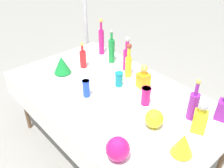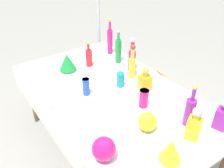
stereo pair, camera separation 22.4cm
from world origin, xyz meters
TOP-DOWN VIEW (x-y plane):
  - ground_plane at (0.00, 0.00)m, footprint 40.00×40.00m
  - display_table at (0.00, -0.03)m, footprint 2.06×1.20m
  - tall_bottle_0 at (-0.57, 0.10)m, footprint 0.07×0.07m
  - tall_bottle_1 at (-0.70, 0.45)m, footprint 0.06×0.06m
  - tall_bottle_2 at (-0.46, 0.40)m, footprint 0.07×0.07m
  - tall_bottle_3 at (0.68, 0.24)m, footprint 0.08×0.08m
  - tall_bottle_4 at (-0.12, 0.32)m, footprint 0.06×0.06m
  - tall_bottle_5 at (-0.23, 0.41)m, footprint 0.08×0.08m
  - square_decanter_0 at (0.12, 0.29)m, footprint 0.12×0.12m
  - square_decanter_1 at (0.79, 0.16)m, footprint 0.13×0.13m
  - square_decanter_2 at (0.84, 0.42)m, footprint 0.12×0.12m
  - slender_vase_0 at (-0.05, 0.13)m, footprint 0.08×0.08m
  - slender_vase_1 at (0.31, 0.11)m, footprint 0.09×0.09m
  - slender_vase_2 at (-0.12, -0.20)m, footprint 0.07×0.07m
  - fluted_vase_0 at (0.85, -0.12)m, footprint 0.15×0.15m
  - fluted_vase_1 at (-0.62, -0.14)m, footprint 0.18×0.18m
  - round_bowl_0 at (0.55, -0.06)m, footprint 0.15×0.15m
  - round_bowl_1 at (0.59, -0.47)m, footprint 0.16×0.16m
  - price_tag_left at (0.31, -0.53)m, footprint 0.05×0.02m
  - price_tag_center at (-0.11, -0.55)m, footprint 0.06×0.03m
  - cardboard_box_behind_left at (-0.37, 1.02)m, footprint 0.52×0.51m
  - canopy_pole at (-1.27, 0.66)m, footprint 0.18×0.18m

SIDE VIEW (x-z plane):
  - ground_plane at x=0.00m, z-range 0.00..0.00m
  - cardboard_box_behind_left at x=-0.37m, z-range -0.04..0.32m
  - display_table at x=0.00m, z-range 0.33..1.09m
  - price_tag_left at x=0.31m, z-range 0.76..0.79m
  - price_tag_center at x=-0.11m, z-range 0.76..0.81m
  - slender_vase_0 at x=-0.05m, z-range 0.77..0.91m
  - round_bowl_0 at x=0.55m, z-range 0.76..0.92m
  - slender_vase_1 at x=0.31m, z-range 0.77..0.93m
  - slender_vase_2 at x=-0.12m, z-range 0.77..0.93m
  - round_bowl_1 at x=0.59m, z-range 0.76..0.93m
  - fluted_vase_0 at x=0.85m, z-range 0.76..0.94m
  - square_decanter_2 at x=0.84m, z-range 0.74..0.98m
  - fluted_vase_1 at x=-0.62m, z-range 0.76..0.95m
  - square_decanter_0 at x=0.12m, z-range 0.74..0.98m
  - tall_bottle_0 at x=-0.57m, z-range 0.72..1.01m
  - square_decanter_1 at x=0.79m, z-range 0.74..1.01m
  - tall_bottle_3 at x=0.68m, z-range 0.71..1.07m
  - tall_bottle_2 at x=-0.46m, z-range 0.72..1.09m
  - tall_bottle_5 at x=-0.23m, z-range 0.72..1.09m
  - tall_bottle_4 at x=-0.12m, z-range 0.73..1.09m
  - tall_bottle_1 at x=-0.70m, z-range 0.72..1.15m
  - canopy_pole at x=-1.27m, z-range -0.26..2.20m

